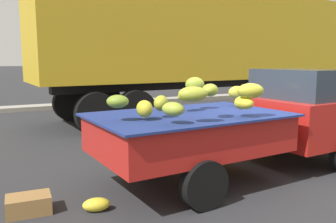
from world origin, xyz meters
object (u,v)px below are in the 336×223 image
(pickup_truck, at_px, (283,116))
(produce_crate, at_px, (29,204))
(fallen_banana_bunch_near_tailgate, at_px, (96,205))
(semi_trailer, at_px, (216,39))

(pickup_truck, relative_size, produce_crate, 9.77)
(fallen_banana_bunch_near_tailgate, distance_m, produce_crate, 0.82)
(fallen_banana_bunch_near_tailgate, height_order, produce_crate, produce_crate)
(semi_trailer, height_order, fallen_banana_bunch_near_tailgate, semi_trailer)
(semi_trailer, relative_size, fallen_banana_bunch_near_tailgate, 35.40)
(semi_trailer, distance_m, fallen_banana_bunch_near_tailgate, 8.59)
(pickup_truck, height_order, produce_crate, pickup_truck)
(semi_trailer, xyz_separation_m, fallen_banana_bunch_near_tailgate, (-5.85, -5.79, -2.46))
(pickup_truck, xyz_separation_m, semi_trailer, (2.39, 5.43, 1.66))
(fallen_banana_bunch_near_tailgate, bearing_deg, produce_crate, 156.53)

